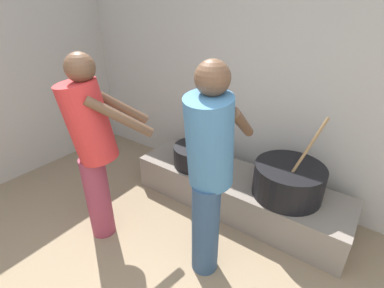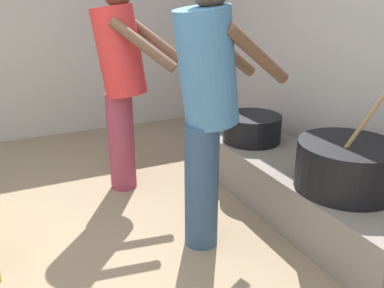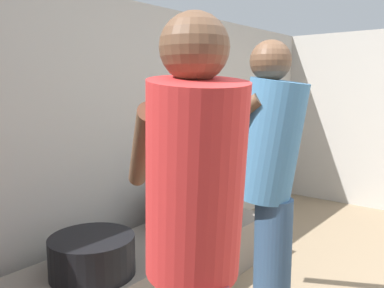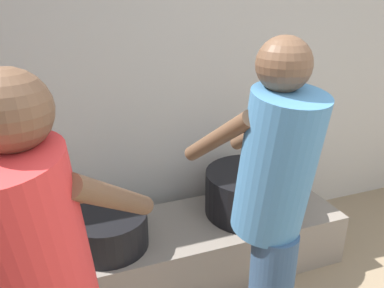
# 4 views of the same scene
# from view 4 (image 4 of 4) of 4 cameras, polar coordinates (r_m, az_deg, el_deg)

# --- Properties ---
(block_enclosure_rear) EXTENTS (5.64, 0.20, 1.94)m
(block_enclosure_rear) POSITION_cam_4_polar(r_m,az_deg,el_deg) (2.77, 0.42, 5.90)
(block_enclosure_rear) COLOR #ADA8A0
(block_enclosure_rear) RESTS_ON ground_plane
(hearth_ledge) EXTENTS (2.07, 0.60, 0.35)m
(hearth_ledge) POSITION_cam_4_polar(r_m,az_deg,el_deg) (2.59, -1.31, -14.97)
(hearth_ledge) COLOR slate
(hearth_ledge) RESTS_ON ground_plane
(cooking_pot_main) EXTENTS (0.59, 0.59, 0.74)m
(cooking_pot_main) POSITION_cam_4_polar(r_m,az_deg,el_deg) (2.59, 8.51, -6.97)
(cooking_pot_main) COLOR black
(cooking_pot_main) RESTS_ON hearth_ledge
(cooking_pot_secondary) EXTENTS (0.45, 0.45, 0.21)m
(cooking_pot_secondary) POSITION_cam_4_polar(r_m,az_deg,el_deg) (2.31, -12.18, -12.19)
(cooking_pot_secondary) COLOR black
(cooking_pot_secondary) RESTS_ON hearth_ledge
(cook_in_blue_shirt) EXTENTS (0.43, 0.70, 1.58)m
(cook_in_blue_shirt) POSITION_cam_4_polar(r_m,az_deg,el_deg) (1.68, 11.78, -8.28)
(cook_in_blue_shirt) COLOR navy
(cook_in_blue_shirt) RESTS_ON ground_plane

